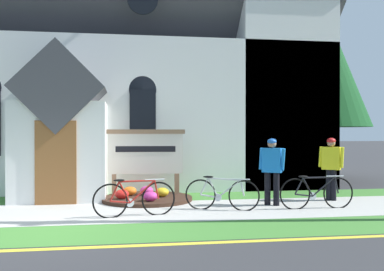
% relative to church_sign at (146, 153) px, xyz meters
% --- Properties ---
extents(ground, '(140.00, 140.00, 0.00)m').
position_rel_church_sign_xyz_m(ground, '(-2.04, -0.02, -1.22)').
color(ground, '#333335').
extents(sidewalk_slab, '(32.00, 2.67, 0.01)m').
position_rel_church_sign_xyz_m(sidewalk_slab, '(-0.05, -2.13, -1.22)').
color(sidewalk_slab, '#B7B5AD').
rests_on(sidewalk_slab, ground).
extents(grass_verge, '(32.00, 1.56, 0.01)m').
position_rel_church_sign_xyz_m(grass_verge, '(-0.05, -4.24, -1.22)').
color(grass_verge, '#427F33').
rests_on(grass_verge, ground).
extents(church_lawn, '(24.00, 1.50, 0.01)m').
position_rel_church_sign_xyz_m(church_lawn, '(-0.05, -0.04, -1.22)').
color(church_lawn, '#427F33').
rests_on(church_lawn, ground).
extents(curb_paint_stripe, '(28.00, 0.16, 0.01)m').
position_rel_church_sign_xyz_m(curb_paint_stripe, '(-0.05, -5.17, -1.22)').
color(curb_paint_stripe, yellow).
rests_on(curb_paint_stripe, ground).
extents(church_building, '(12.81, 11.98, 11.83)m').
position_rel_church_sign_xyz_m(church_building, '(0.30, 5.44, 3.27)').
color(church_building, white).
rests_on(church_building, ground).
extents(church_sign, '(2.18, 0.23, 1.88)m').
position_rel_church_sign_xyz_m(church_sign, '(0.00, 0.00, 0.00)').
color(church_sign, '#7F6047').
rests_on(church_sign, ground).
extents(flower_bed, '(2.40, 2.40, 0.34)m').
position_rel_church_sign_xyz_m(flower_bed, '(-0.03, -0.60, -1.14)').
color(flower_bed, '#382319').
rests_on(flower_bed, ground).
extents(bicycle_orange, '(1.83, 0.08, 0.81)m').
position_rel_church_sign_xyz_m(bicycle_orange, '(3.89, -2.44, -0.84)').
color(bicycle_orange, black).
rests_on(bicycle_orange, ground).
extents(bicycle_green, '(1.65, 0.62, 0.81)m').
position_rel_church_sign_xyz_m(bicycle_green, '(1.65, -2.25, -0.85)').
color(bicycle_green, black).
rests_on(bicycle_green, ground).
extents(bicycle_black, '(1.77, 0.34, 0.83)m').
position_rel_church_sign_xyz_m(bicycle_black, '(-0.37, -2.73, -0.84)').
color(bicycle_black, black).
rests_on(bicycle_black, ground).
extents(cyclist_in_white_jersey, '(0.49, 0.57, 1.66)m').
position_rel_church_sign_xyz_m(cyclist_in_white_jersey, '(4.81, -1.32, -0.25)').
color(cyclist_in_white_jersey, black).
rests_on(cyclist_in_white_jersey, ground).
extents(cyclist_in_orange_jersey, '(0.51, 0.57, 1.65)m').
position_rel_church_sign_xyz_m(cyclist_in_orange_jersey, '(3.01, -1.83, -0.26)').
color(cyclist_in_orange_jersey, black).
rests_on(cyclist_in_orange_jersey, ground).
extents(roadside_conifer, '(4.11, 4.11, 7.35)m').
position_rel_church_sign_xyz_m(roadside_conifer, '(6.77, 3.87, 3.45)').
color(roadside_conifer, '#4C3823').
rests_on(roadside_conifer, ground).
extents(distant_hill, '(81.26, 53.15, 17.01)m').
position_rel_church_sign_xyz_m(distant_hill, '(-7.29, 78.40, -1.22)').
color(distant_hill, '#847A5B').
rests_on(distant_hill, ground).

